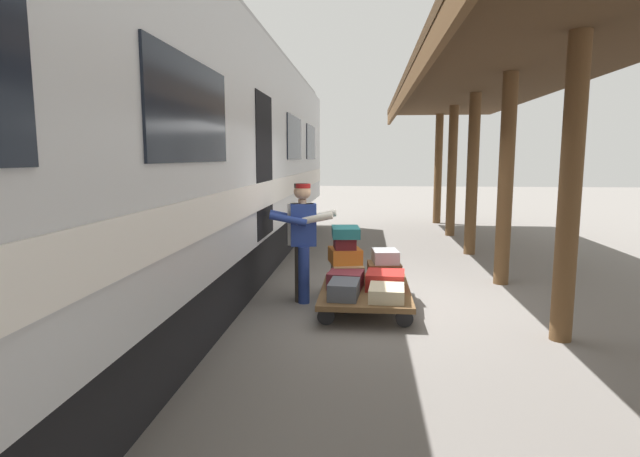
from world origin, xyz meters
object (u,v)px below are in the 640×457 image
Objects in this scene: porter_by_door at (303,237)px; luggage_cart at (365,291)px; suitcase_burgundy_valise at (346,280)px; suitcase_orange_carryall at (345,255)px; suitcase_red_plastic at (385,280)px; suitcase_gray_aluminum at (385,256)px; suitcase_teal_softside at (346,232)px; suitcase_maroon_trunk at (345,243)px; suitcase_brown_leather at (384,271)px; suitcase_cream_canvas at (387,292)px; suitcase_slate_roller at (344,289)px; suitcase_tan_vintage at (347,271)px; porter_in_overalls at (302,238)px; train_car at (162,158)px.

luggage_cart is at bearing 159.07° from porter_by_door.
suitcase_orange_carryall is (0.03, -0.54, 0.23)m from suitcase_burgundy_valise.
suitcase_red_plastic is 1.19× the size of suitcase_gray_aluminum.
suitcase_maroon_trunk is at bearing -51.18° from suitcase_teal_softside.
suitcase_brown_leather is 1.17× the size of suitcase_maroon_trunk.
suitcase_burgundy_valise is 0.96× the size of suitcase_orange_carryall.
suitcase_slate_roller is at bearing 0.00° from suitcase_cream_canvas.
suitcase_gray_aluminum is at bearing -90.73° from suitcase_cream_canvas.
suitcase_teal_softside is (0.30, -0.50, 0.75)m from luggage_cart.
suitcase_tan_vintage is at bearing 177.95° from suitcase_maroon_trunk.
suitcase_tan_vintage is at bearing 136.96° from suitcase_orange_carryall.
suitcase_burgundy_valise is at bearing -43.26° from suitcase_cream_canvas.
luggage_cart is at bearing 121.24° from suitcase_maroon_trunk.
suitcase_orange_carryall is at bearing -1.68° from suitcase_gray_aluminum.
porter_by_door is at bearing -94.15° from porter_in_overalls.
suitcase_tan_vintage is at bearing -43.26° from suitcase_red_plastic.
suitcase_slate_roller is 1.17m from suitcase_teal_softside.
suitcase_red_plastic is 0.98× the size of suitcase_teal_softside.
suitcase_teal_softside is at bearing 2.75° from suitcase_gray_aluminum.
suitcase_orange_carryall is (0.03, -0.03, 0.23)m from suitcase_tan_vintage.
suitcase_red_plastic is 0.31× the size of porter_by_door.
suitcase_gray_aluminum reaches higher than luggage_cart.
suitcase_burgundy_valise is 1.04× the size of suitcase_gray_aluminum.
suitcase_cream_canvas is 0.75m from suitcase_burgundy_valise.
porter_in_overalls is (-2.03, 0.01, -1.14)m from train_car.
porter_in_overalls is at bearing -16.83° from luggage_cart.
porter_by_door reaches higher than suitcase_gray_aluminum.
suitcase_red_plastic is at bearing 88.56° from suitcase_gray_aluminum.
suitcase_orange_carryall is at bearing -81.99° from suitcase_teal_softside.
suitcase_red_plastic is 0.82m from suitcase_orange_carryall.
suitcase_orange_carryall is 0.70m from porter_by_door.
porter_by_door is at bearing 15.59° from suitcase_maroon_trunk.
suitcase_slate_roller is 1.16× the size of suitcase_burgundy_valise.
porter_by_door reaches higher than suitcase_red_plastic.
porter_in_overalls is (0.61, 0.27, 0.29)m from suitcase_orange_carryall.
suitcase_maroon_trunk reaches higher than suitcase_cream_canvas.
suitcase_cream_canvas is at bearing 90.00° from suitcase_red_plastic.
suitcase_maroon_trunk is at bearing -158.46° from porter_in_overalls.
train_car is 42.70× the size of suitcase_maroon_trunk.
suitcase_maroon_trunk is 0.89× the size of suitcase_gray_aluminum.
suitcase_red_plastic is 0.99× the size of suitcase_slate_roller.
porter_in_overalls reaches higher than luggage_cart.
suitcase_tan_vintage is at bearing -62.01° from luggage_cart.
suitcase_cream_canvas is 1.26m from suitcase_maroon_trunk.
porter_by_door is at bearing 13.86° from suitcase_teal_softside.
suitcase_gray_aluminum is 0.26× the size of porter_by_door.
suitcase_brown_leather is 1.16m from suitcase_slate_roller.
suitcase_teal_softside is (-0.01, 0.02, 0.16)m from suitcase_maroon_trunk.
suitcase_orange_carryall is 0.20m from suitcase_maroon_trunk.
train_car is at bearing 1.67° from porter_by_door.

